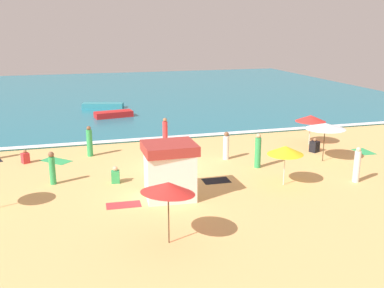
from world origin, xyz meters
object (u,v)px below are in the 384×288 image
(small_boat_0, at_px, (114,114))
(beachgoer_10, at_px, (314,146))
(beach_umbrella_3, at_px, (285,150))
(beachgoer_8, at_px, (258,151))
(beachgoer_0, at_px, (25,157))
(beachgoer_5, at_px, (115,176))
(beachgoer_9, at_px, (52,168))
(beach_umbrella_1, at_px, (168,188))
(beach_umbrella_5, at_px, (325,126))
(lifeguard_cabana, at_px, (170,170))
(beachgoer_1, at_px, (90,142))
(beachgoer_3, at_px, (226,146))
(beachgoer_11, at_px, (357,166))
(small_boat_1, at_px, (103,105))
(beachgoer_7, at_px, (165,132))
(beach_umbrella_2, at_px, (311,118))

(small_boat_0, bearing_deg, beachgoer_10, -51.67)
(beach_umbrella_3, xyz_separation_m, beachgoer_8, (-0.12, 2.81, -0.84))
(beachgoer_0, distance_m, beachgoer_10, 16.95)
(beachgoer_5, bearing_deg, beachgoer_9, 167.70)
(beach_umbrella_1, relative_size, beachgoer_0, 3.46)
(beach_umbrella_3, relative_size, beachgoer_5, 2.68)
(beachgoer_8, relative_size, beachgoer_9, 1.16)
(beach_umbrella_5, distance_m, beachgoer_8, 4.23)
(lifeguard_cabana, relative_size, beach_umbrella_1, 0.94)
(beach_umbrella_5, xyz_separation_m, beachgoer_1, (-12.68, 4.63, -1.18))
(beachgoer_3, bearing_deg, beachgoer_11, -47.88)
(beachgoer_1, relative_size, small_boat_1, 0.47)
(beachgoer_7, bearing_deg, beach_umbrella_1, -101.94)
(beach_umbrella_2, height_order, beachgoer_0, beach_umbrella_2)
(beach_umbrella_1, bearing_deg, beachgoer_0, 116.44)
(beachgoer_9, bearing_deg, beachgoer_5, -12.30)
(lifeguard_cabana, xyz_separation_m, beachgoer_7, (1.76, 8.91, -0.44))
(beach_umbrella_5, bearing_deg, lifeguard_cabana, -162.89)
(beach_umbrella_2, distance_m, beach_umbrella_5, 3.70)
(beachgoer_5, distance_m, beachgoer_11, 11.84)
(beachgoer_10, height_order, small_boat_0, beachgoer_10)
(beach_umbrella_3, distance_m, beach_umbrella_5, 4.90)
(beachgoer_10, bearing_deg, beachgoer_8, -158.05)
(beachgoer_7, bearing_deg, beachgoer_9, -140.20)
(beachgoer_1, bearing_deg, beachgoer_10, -12.20)
(beachgoer_5, bearing_deg, beachgoer_0, 134.38)
(beach_umbrella_2, bearing_deg, small_boat_1, 125.92)
(beach_umbrella_3, relative_size, beachgoer_10, 2.61)
(beachgoer_3, relative_size, small_boat_0, 0.50)
(beachgoer_5, height_order, beachgoer_10, beachgoer_10)
(beachgoer_3, distance_m, beachgoer_7, 4.90)
(small_boat_1, bearing_deg, beachgoer_5, -93.06)
(beach_umbrella_2, xyz_separation_m, beachgoer_11, (-1.51, -6.99, -0.87))
(beachgoer_7, xyz_separation_m, beachgoer_9, (-6.84, -5.70, -0.04))
(beachgoer_10, bearing_deg, lifeguard_cabana, -154.95)
(beach_umbrella_5, height_order, beachgoer_11, beach_umbrella_5)
(beachgoer_11, distance_m, small_boat_0, 21.22)
(beachgoer_7, relative_size, beachgoer_9, 1.08)
(beachgoer_11, bearing_deg, beachgoer_8, 137.52)
(beachgoer_5, relative_size, small_boat_1, 0.22)
(beach_umbrella_1, relative_size, small_boat_1, 0.70)
(beach_umbrella_3, xyz_separation_m, beachgoer_5, (-7.80, 2.50, -1.38))
(beach_umbrella_2, height_order, small_boat_1, beach_umbrella_2)
(beachgoer_8, height_order, beachgoer_9, beachgoer_8)
(beachgoer_7, relative_size, small_boat_1, 0.46)
(beachgoer_0, bearing_deg, small_boat_0, 61.24)
(beachgoer_9, bearing_deg, beach_umbrella_5, -1.02)
(beach_umbrella_1, xyz_separation_m, beachgoer_0, (-5.64, 11.34, -1.75))
(beach_umbrella_3, bearing_deg, beachgoer_1, 139.29)
(beach_umbrella_2, bearing_deg, beachgoer_10, -110.63)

